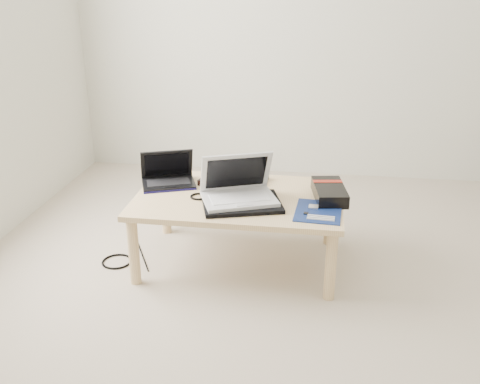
# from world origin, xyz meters

# --- Properties ---
(ground) EXTENTS (4.00, 4.00, 0.00)m
(ground) POSITION_xyz_m (0.00, 0.00, 0.00)
(ground) COLOR beige
(ground) RESTS_ON ground
(coffee_table) EXTENTS (1.10, 0.70, 0.40)m
(coffee_table) POSITION_xyz_m (-0.52, 0.48, 0.35)
(coffee_table) COLOR #DABA83
(coffee_table) RESTS_ON ground
(book) EXTENTS (0.39, 0.35, 0.03)m
(book) POSITION_xyz_m (-0.58, 0.68, 0.42)
(book) COLOR black
(book) RESTS_ON coffee_table
(netbook) EXTENTS (0.35, 0.30, 0.20)m
(netbook) POSITION_xyz_m (-0.94, 0.60, 0.44)
(netbook) COLOR black
(netbook) RESTS_ON coffee_table
(tablet) EXTENTS (0.33, 0.29, 0.01)m
(tablet) POSITION_xyz_m (-0.51, 0.46, 0.41)
(tablet) COLOR black
(tablet) RESTS_ON coffee_table
(remote) EXTENTS (0.12, 0.21, 0.02)m
(remote) POSITION_xyz_m (-0.42, 0.49, 0.41)
(remote) COLOR silver
(remote) RESTS_ON coffee_table
(neoprene_sleeve) EXTENTS (0.46, 0.39, 0.02)m
(neoprene_sleeve) POSITION_xyz_m (-0.48, 0.36, 0.41)
(neoprene_sleeve) COLOR black
(neoprene_sleeve) RESTS_ON coffee_table
(white_laptop) EXTENTS (0.44, 0.38, 0.25)m
(white_laptop) POSITION_xyz_m (-0.51, 0.40, 0.47)
(white_laptop) COLOR silver
(white_laptop) RESTS_ON neoprene_sleeve
(motherboard) EXTENTS (0.25, 0.30, 0.01)m
(motherboard) POSITION_xyz_m (-0.09, 0.33, 0.40)
(motherboard) COLOR navy
(motherboard) RESTS_ON coffee_table
(gpu_box) EXTENTS (0.20, 0.33, 0.07)m
(gpu_box) POSITION_xyz_m (-0.04, 0.53, 0.43)
(gpu_box) COLOR black
(gpu_box) RESTS_ON coffee_table
(cable_coil) EXTENTS (0.12, 0.12, 0.01)m
(cable_coil) POSITION_xyz_m (-0.73, 0.43, 0.41)
(cable_coil) COLOR black
(cable_coil) RESTS_ON coffee_table
(floor_cable_coil) EXTENTS (0.18, 0.18, 0.01)m
(floor_cable_coil) POSITION_xyz_m (-1.19, 0.37, 0.01)
(floor_cable_coil) COLOR black
(floor_cable_coil) RESTS_ON ground
(floor_cable_trail) EXTENTS (0.17, 0.31, 0.01)m
(floor_cable_trail) POSITION_xyz_m (-1.07, 0.45, 0.00)
(floor_cable_trail) COLOR black
(floor_cable_trail) RESTS_ON ground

